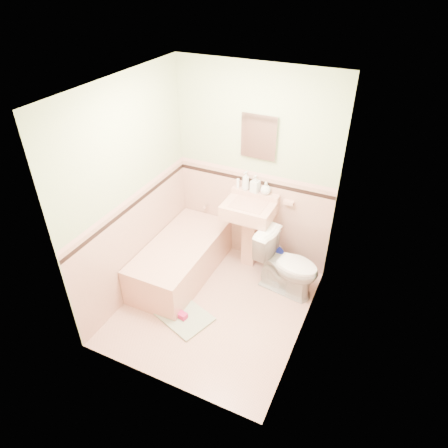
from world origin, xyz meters
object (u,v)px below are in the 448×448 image
at_px(sink, 248,235).
at_px(shoe, 180,314).
at_px(soap_bottle_left, 246,181).
at_px(bucket, 274,260).
at_px(bathtub, 181,260).
at_px(soap_bottle_right, 266,188).
at_px(soap_bottle_mid, 255,184).
at_px(toilet, 288,264).
at_px(medicine_cabinet, 259,136).

height_order(sink, shoe, sink).
distance_m(soap_bottle_left, bucket, 1.10).
bearing_deg(bathtub, soap_bottle_right, 41.29).
distance_m(bathtub, sink, 0.90).
bearing_deg(bathtub, sink, 37.93).
relative_size(soap_bottle_mid, toilet, 0.28).
xyz_separation_m(bathtub, medicine_cabinet, (0.68, 0.74, 1.47)).
xyz_separation_m(bathtub, shoe, (0.36, -0.66, -0.17)).
xyz_separation_m(sink, bucket, (0.33, 0.08, -0.34)).
relative_size(soap_bottle_right, bucket, 0.62).
height_order(sink, soap_bottle_left, soap_bottle_left).
relative_size(bathtub, soap_bottle_mid, 6.95).
bearing_deg(toilet, soap_bottle_mid, 64.33).
bearing_deg(soap_bottle_mid, bathtub, -133.49).
xyz_separation_m(sink, soap_bottle_right, (0.13, 0.18, 0.62)).
height_order(medicine_cabinet, bucket, medicine_cabinet).
relative_size(soap_bottle_mid, shoe, 1.31).
xyz_separation_m(bucket, shoe, (-0.65, -1.27, -0.07)).
distance_m(sink, soap_bottle_right, 0.65).
distance_m(soap_bottle_right, bucket, 0.98).
height_order(sink, toilet, sink).
bearing_deg(bucket, shoe, -117.07).
bearing_deg(bathtub, soap_bottle_left, 52.25).
relative_size(sink, shoe, 5.73).
xyz_separation_m(bathtub, soap_bottle_left, (0.55, 0.71, 0.90)).
xyz_separation_m(medicine_cabinet, soap_bottle_right, (0.13, -0.03, -0.61)).
xyz_separation_m(toilet, shoe, (-0.91, -0.96, -0.32)).
xyz_separation_m(bathtub, soap_bottle_right, (0.81, 0.71, 0.86)).
xyz_separation_m(soap_bottle_mid, shoe, (-0.31, -1.37, -1.05)).
distance_m(soap_bottle_left, soap_bottle_right, 0.26).
distance_m(toilet, bucket, 0.48).
height_order(sink, bucket, sink).
xyz_separation_m(soap_bottle_left, soap_bottle_mid, (0.12, 0.00, -0.01)).
height_order(sink, soap_bottle_mid, soap_bottle_mid).
relative_size(medicine_cabinet, soap_bottle_mid, 2.26).
bearing_deg(medicine_cabinet, sink, -90.00).
bearing_deg(toilet, bucket, 48.88).
height_order(bathtub, shoe, bathtub).
xyz_separation_m(soap_bottle_left, toilet, (0.73, -0.41, -0.74)).
xyz_separation_m(bathtub, sink, (0.68, 0.53, 0.25)).
bearing_deg(sink, shoe, -104.88).
bearing_deg(medicine_cabinet, soap_bottle_mid, -101.99).
relative_size(soap_bottle_left, shoe, 1.45).
bearing_deg(soap_bottle_right, bucket, -26.22).
bearing_deg(medicine_cabinet, soap_bottle_right, -13.15).
distance_m(bathtub, shoe, 0.77).
height_order(bathtub, bucket, bathtub).
relative_size(toilet, shoe, 4.67).
xyz_separation_m(soap_bottle_right, bucket, (0.20, -0.10, -0.96)).
bearing_deg(soap_bottle_mid, sink, -87.97).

